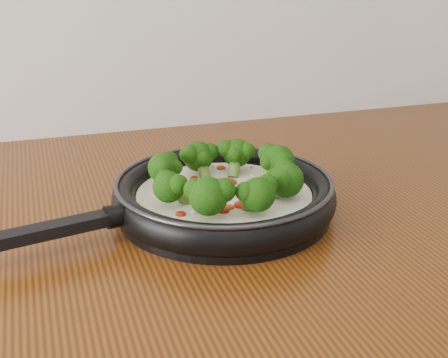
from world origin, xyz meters
name	(u,v)px	position (x,y,z in m)	size (l,w,h in m)	color
skillet	(223,193)	(0.06, 1.07, 0.93)	(0.48, 0.35, 0.08)	black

